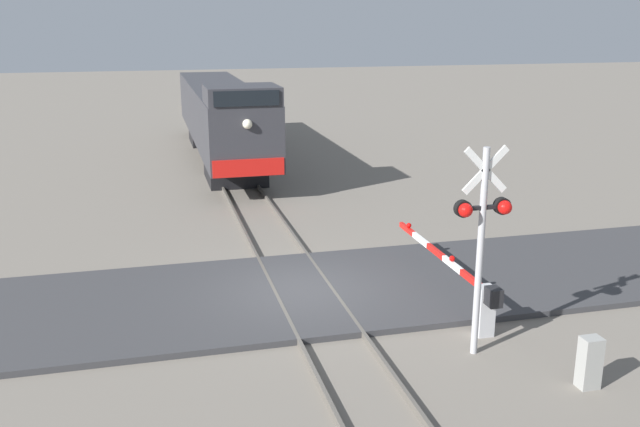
# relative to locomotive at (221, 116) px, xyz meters

# --- Properties ---
(ground_plane) EXTENTS (160.00, 160.00, 0.00)m
(ground_plane) POSITION_rel_locomotive_xyz_m (0.00, -17.68, -2.17)
(ground_plane) COLOR slate
(rail_track_left) EXTENTS (0.08, 80.00, 0.15)m
(rail_track_left) POSITION_rel_locomotive_xyz_m (-0.72, -17.68, -2.10)
(rail_track_left) COLOR #59544C
(rail_track_left) RESTS_ON ground_plane
(rail_track_right) EXTENTS (0.08, 80.00, 0.15)m
(rail_track_right) POSITION_rel_locomotive_xyz_m (0.72, -17.68, -2.10)
(rail_track_right) COLOR #59544C
(rail_track_right) RESTS_ON ground_plane
(road_surface) EXTENTS (36.00, 5.40, 0.15)m
(road_surface) POSITION_rel_locomotive_xyz_m (0.00, -17.68, -2.10)
(road_surface) COLOR #38383A
(road_surface) RESTS_ON ground_plane
(locomotive) EXTENTS (2.79, 17.98, 4.28)m
(locomotive) POSITION_rel_locomotive_xyz_m (0.00, 0.00, 0.00)
(locomotive) COLOR black
(locomotive) RESTS_ON ground_plane
(crossing_signal) EXTENTS (1.18, 0.33, 4.36)m
(crossing_signal) POSITION_rel_locomotive_xyz_m (2.73, -21.62, 0.56)
(crossing_signal) COLOR #ADADB2
(crossing_signal) RESTS_ON ground_plane
(crossing_gate) EXTENTS (0.36, 5.69, 1.24)m
(crossing_gate) POSITION_rel_locomotive_xyz_m (3.32, -20.14, -1.40)
(crossing_gate) COLOR silver
(crossing_gate) RESTS_ON ground_plane
(utility_cabinet) EXTENTS (0.38, 0.31, 1.02)m
(utility_cabinet) POSITION_rel_locomotive_xyz_m (4.18, -23.40, -1.67)
(utility_cabinet) COLOR #999993
(utility_cabinet) RESTS_ON ground_plane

